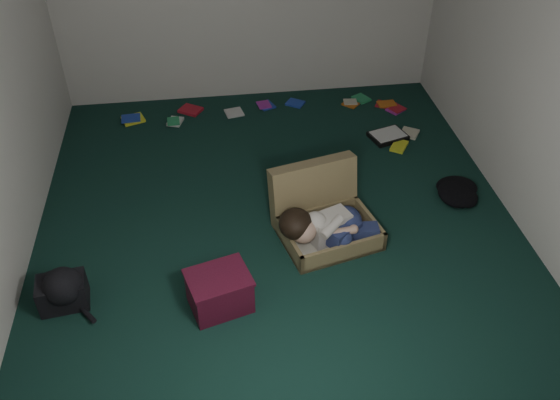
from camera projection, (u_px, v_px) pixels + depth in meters
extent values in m
plane|color=black|center=(278.00, 221.00, 5.03)|extent=(4.50, 4.50, 0.00)
plane|color=silver|center=(348.00, 334.00, 2.48)|extent=(4.50, 0.00, 4.50)
plane|color=silver|center=(542.00, 66.00, 4.43)|extent=(0.00, 4.50, 4.50)
cube|color=olive|center=(330.00, 233.00, 4.79)|extent=(0.85, 0.69, 0.17)
cube|color=beige|center=(330.00, 237.00, 4.81)|extent=(0.77, 0.62, 0.02)
cube|color=olive|center=(313.00, 191.00, 4.92)|extent=(0.78, 0.40, 0.55)
cube|color=beige|center=(329.00, 227.00, 4.70)|extent=(0.36, 0.29, 0.23)
sphere|color=tan|center=(304.00, 231.00, 4.57)|extent=(0.20, 0.20, 0.20)
ellipsoid|color=black|center=(296.00, 224.00, 4.58)|extent=(0.27, 0.28, 0.23)
ellipsoid|color=navy|center=(347.00, 221.00, 4.76)|extent=(0.24, 0.28, 0.23)
cube|color=navy|center=(344.00, 234.00, 4.66)|extent=(0.30, 0.27, 0.15)
cube|color=navy|center=(362.00, 232.00, 4.71)|extent=(0.26, 0.15, 0.12)
sphere|color=white|center=(371.00, 229.00, 4.78)|extent=(0.12, 0.12, 0.12)
sphere|color=white|center=(375.00, 235.00, 4.73)|extent=(0.11, 0.11, 0.11)
cylinder|color=tan|center=(344.00, 231.00, 4.59)|extent=(0.20, 0.11, 0.07)
cube|color=#480E21|center=(220.00, 292.00, 4.22)|extent=(0.49, 0.42, 0.28)
cube|color=#480E21|center=(218.00, 278.00, 4.12)|extent=(0.51, 0.45, 0.02)
cube|color=black|center=(388.00, 136.00, 6.04)|extent=(0.42, 0.36, 0.04)
cube|color=white|center=(388.00, 134.00, 6.02)|extent=(0.37, 0.31, 0.01)
cube|color=yellow|center=(133.00, 120.00, 6.31)|extent=(0.19, 0.14, 0.02)
cube|color=#B11727|center=(191.00, 110.00, 6.46)|extent=(0.24, 0.23, 0.02)
cube|color=silver|center=(234.00, 113.00, 6.42)|extent=(0.19, 0.22, 0.02)
cube|color=#1F3BA9|center=(295.00, 103.00, 6.58)|extent=(0.20, 0.23, 0.02)
cube|color=#C96217|center=(350.00, 104.00, 6.57)|extent=(0.23, 0.22, 0.02)
cube|color=#278F53|center=(361.00, 99.00, 6.66)|extent=(0.20, 0.16, 0.02)
cube|color=#A82AA0|center=(396.00, 110.00, 6.47)|extent=(0.23, 0.23, 0.02)
cube|color=beige|center=(409.00, 134.00, 6.10)|extent=(0.17, 0.21, 0.02)
cube|color=yellow|center=(399.00, 146.00, 5.91)|extent=(0.21, 0.23, 0.02)
cube|color=#B11727|center=(386.00, 105.00, 6.56)|extent=(0.23, 0.21, 0.02)
cube|color=silver|center=(175.00, 122.00, 6.27)|extent=(0.21, 0.17, 0.02)
cube|color=#1F3BA9|center=(266.00, 105.00, 6.55)|extent=(0.23, 0.23, 0.02)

